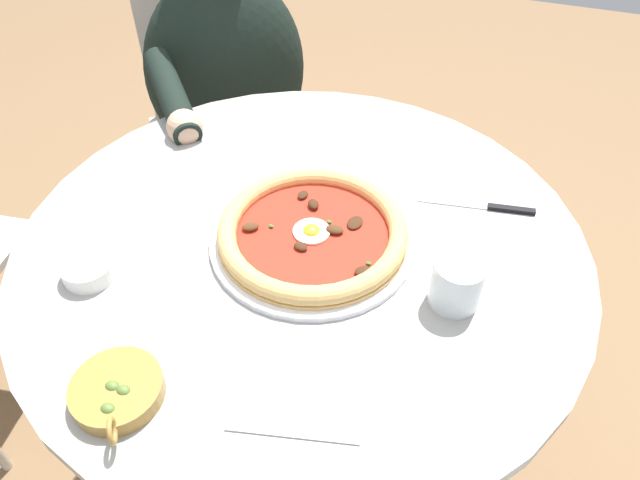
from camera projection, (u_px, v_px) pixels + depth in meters
name	position (u px, v px, depth m)	size (l,w,h in m)	color
ground_plane	(308.00, 454.00, 1.47)	(6.00, 6.00, 0.02)	brown
dining_table	(304.00, 310.00, 1.07)	(0.92, 0.92, 0.74)	#999993
pizza_on_plate	(312.00, 234.00, 0.93)	(0.33, 0.33, 0.04)	white
water_glass	(456.00, 285.00, 0.83)	(0.07, 0.07, 0.08)	silver
steak_knife	(493.00, 208.00, 1.00)	(0.20, 0.04, 0.01)	silver
ramekin_capers	(88.00, 269.00, 0.88)	(0.08, 0.08, 0.03)	white
olive_pan	(117.00, 391.00, 0.74)	(0.12, 0.13, 0.05)	olive
fork_utensil	(292.00, 434.00, 0.71)	(0.16, 0.04, 0.00)	#BCBCC1
diner_person	(234.00, 143.00, 1.57)	(0.44, 0.59, 1.10)	#282833
cafe_chair_diner	(224.00, 108.00, 1.65)	(0.58, 0.58, 0.85)	beige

